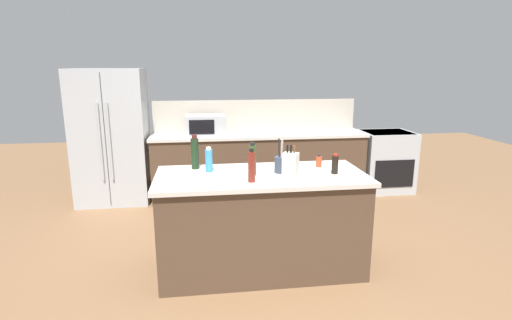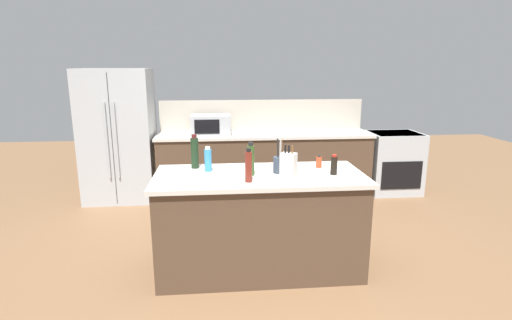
{
  "view_description": "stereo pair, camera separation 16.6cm",
  "coord_description": "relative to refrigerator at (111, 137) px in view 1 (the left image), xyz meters",
  "views": [
    {
      "loc": [
        -0.53,
        -3.48,
        1.92
      ],
      "look_at": [
        0.0,
        0.35,
        0.99
      ],
      "focal_mm": 28.0,
      "sensor_mm": 36.0,
      "label": 1
    },
    {
      "loc": [
        -0.36,
        -3.5,
        1.92
      ],
      "look_at": [
        0.0,
        0.35,
        0.99
      ],
      "focal_mm": 28.0,
      "sensor_mm": 36.0,
      "label": 2
    }
  ],
  "objects": [
    {
      "name": "wall_backsplash",
      "position": [
        2.09,
        0.27,
        0.24
      ],
      "size": [
        3.08,
        0.03,
        0.46
      ],
      "primitive_type": "cube",
      "color": "#B2A899",
      "rests_on": "back_counter_run"
    },
    {
      "name": "range_oven",
      "position": [
        4.06,
        -0.05,
        -0.47
      ],
      "size": [
        0.76,
        0.65,
        0.92
      ],
      "color": "#ADB2B7",
      "rests_on": "ground_plane"
    },
    {
      "name": "vinegar_bottle",
      "position": [
        1.67,
        -2.48,
        0.14
      ],
      "size": [
        0.06,
        0.06,
        0.29
      ],
      "color": "maroon",
      "rests_on": "kitchen_island"
    },
    {
      "name": "olive_oil_bottle",
      "position": [
        1.7,
        -2.28,
        0.15
      ],
      "size": [
        0.06,
        0.06,
        0.3
      ],
      "color": "#2D4C1E",
      "rests_on": "kitchen_island"
    },
    {
      "name": "refrigerator",
      "position": [
        0.0,
        0.0,
        0.0
      ],
      "size": [
        0.98,
        0.75,
        1.87
      ],
      "color": "#ADB2B7",
      "rests_on": "ground_plane"
    },
    {
      "name": "spice_jar_paprika",
      "position": [
        2.39,
        -2.06,
        0.06
      ],
      "size": [
        0.06,
        0.06,
        0.12
      ],
      "color": "#B73D1E",
      "rests_on": "kitchen_island"
    },
    {
      "name": "ground_plane",
      "position": [
        1.79,
        -2.25,
        -0.93
      ],
      "size": [
        14.0,
        14.0,
        0.0
      ],
      "primitive_type": "plane",
      "color": "brown"
    },
    {
      "name": "back_counter_run",
      "position": [
        2.09,
        -0.05,
        -0.46
      ],
      "size": [
        3.12,
        0.66,
        0.94
      ],
      "color": "#4C3828",
      "rests_on": "ground_plane"
    },
    {
      "name": "dish_soap_bottle",
      "position": [
        1.32,
        -2.1,
        0.12
      ],
      "size": [
        0.07,
        0.07,
        0.23
      ],
      "color": "#3384BC",
      "rests_on": "kitchen_island"
    },
    {
      "name": "kitchen_island",
      "position": [
        1.79,
        -2.25,
        -0.46
      ],
      "size": [
        1.92,
        0.87,
        0.94
      ],
      "color": "#4C3828",
      "rests_on": "ground_plane"
    },
    {
      "name": "wine_bottle",
      "position": [
        1.19,
        -1.97,
        0.16
      ],
      "size": [
        0.07,
        0.07,
        0.33
      ],
      "color": "black",
      "rests_on": "kitchen_island"
    },
    {
      "name": "knife_block",
      "position": [
        2.03,
        -2.38,
        0.12
      ],
      "size": [
        0.16,
        0.15,
        0.29
      ],
      "rotation": [
        0.0,
        0.0,
        -0.55
      ],
      "color": "beige",
      "rests_on": "kitchen_island"
    },
    {
      "name": "soy_sauce_bottle",
      "position": [
        2.46,
        -2.32,
        0.09
      ],
      "size": [
        0.06,
        0.06,
        0.19
      ],
      "color": "black",
      "rests_on": "kitchen_island"
    },
    {
      "name": "utensil_crock",
      "position": [
        1.97,
        -2.22,
        0.09
      ],
      "size": [
        0.12,
        0.12,
        0.32
      ],
      "color": "#333D4C",
      "rests_on": "kitchen_island"
    },
    {
      "name": "microwave",
      "position": [
        1.31,
        -0.05,
        0.15
      ],
      "size": [
        0.56,
        0.39,
        0.28
      ],
      "color": "#ADB2B7",
      "rests_on": "back_counter_run"
    }
  ]
}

